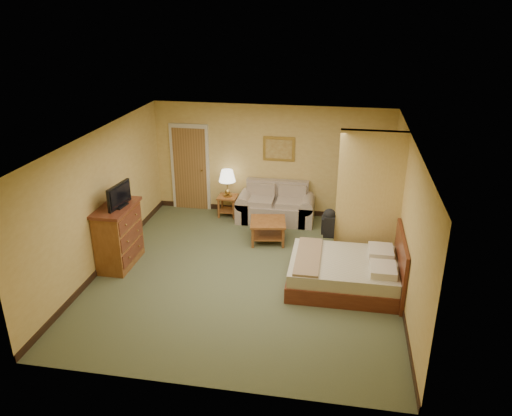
% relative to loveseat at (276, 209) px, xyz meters
% --- Properties ---
extents(floor, '(6.00, 6.00, 0.00)m').
position_rel_loveseat_xyz_m(floor, '(-0.18, -2.57, -0.29)').
color(floor, '#505838').
rests_on(floor, ground).
extents(ceiling, '(6.00, 6.00, 0.00)m').
position_rel_loveseat_xyz_m(ceiling, '(-0.18, -2.57, 2.31)').
color(ceiling, white).
rests_on(ceiling, back_wall).
extents(back_wall, '(5.50, 0.02, 2.60)m').
position_rel_loveseat_xyz_m(back_wall, '(-0.18, 0.43, 1.01)').
color(back_wall, tan).
rests_on(back_wall, floor).
extents(left_wall, '(0.02, 6.00, 2.60)m').
position_rel_loveseat_xyz_m(left_wall, '(-2.93, -2.57, 1.01)').
color(left_wall, tan).
rests_on(left_wall, floor).
extents(right_wall, '(0.02, 6.00, 2.60)m').
position_rel_loveseat_xyz_m(right_wall, '(2.57, -2.57, 1.01)').
color(right_wall, tan).
rests_on(right_wall, floor).
extents(partition, '(1.20, 0.15, 2.60)m').
position_rel_loveseat_xyz_m(partition, '(1.97, -1.65, 1.01)').
color(partition, tan).
rests_on(partition, floor).
extents(door, '(0.94, 0.16, 2.10)m').
position_rel_loveseat_xyz_m(door, '(-2.13, 0.39, 0.74)').
color(door, beige).
rests_on(door, floor).
extents(baseboard, '(5.50, 0.02, 0.12)m').
position_rel_loveseat_xyz_m(baseboard, '(-0.18, 0.42, -0.23)').
color(baseboard, black).
rests_on(baseboard, floor).
extents(loveseat, '(1.76, 0.82, 0.89)m').
position_rel_loveseat_xyz_m(loveseat, '(0.00, 0.00, 0.00)').
color(loveseat, tan).
rests_on(loveseat, floor).
extents(side_table, '(0.45, 0.45, 0.49)m').
position_rel_loveseat_xyz_m(side_table, '(-1.15, 0.08, 0.03)').
color(side_table, brown).
rests_on(side_table, floor).
extents(table_lamp, '(0.39, 0.39, 0.64)m').
position_rel_loveseat_xyz_m(table_lamp, '(-1.15, 0.08, 0.69)').
color(table_lamp, olive).
rests_on(table_lamp, side_table).
extents(coffee_table, '(0.83, 0.83, 0.47)m').
position_rel_loveseat_xyz_m(coffee_table, '(-0.01, -1.12, 0.05)').
color(coffee_table, brown).
rests_on(coffee_table, floor).
extents(wall_picture, '(0.73, 0.04, 0.57)m').
position_rel_loveseat_xyz_m(wall_picture, '(0.00, 0.40, 1.31)').
color(wall_picture, '#B78E3F').
rests_on(wall_picture, back_wall).
extents(dresser, '(0.59, 1.13, 1.21)m').
position_rel_loveseat_xyz_m(dresser, '(-2.65, -2.60, 0.32)').
color(dresser, brown).
rests_on(dresser, floor).
extents(tv, '(0.22, 0.72, 0.44)m').
position_rel_loveseat_xyz_m(tv, '(-2.55, -2.60, 1.13)').
color(tv, black).
rests_on(tv, dresser).
extents(bed, '(1.94, 1.62, 1.05)m').
position_rel_loveseat_xyz_m(bed, '(1.64, -2.67, -0.00)').
color(bed, '#552213').
rests_on(bed, floor).
extents(backpack, '(0.25, 0.32, 0.54)m').
position_rel_loveseat_xyz_m(backpack, '(1.26, -1.68, 0.51)').
color(backpack, black).
rests_on(backpack, bed).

